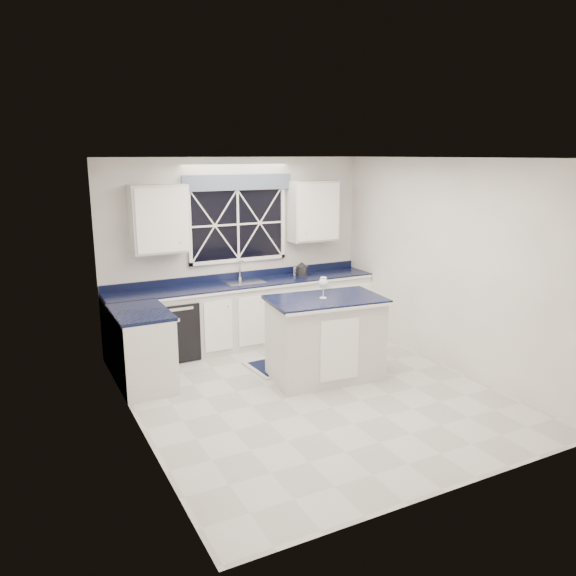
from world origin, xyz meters
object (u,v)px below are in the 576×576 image
dishwasher (173,328)px  kettle (302,269)px  faucet (240,269)px  wine_glass (323,284)px  soap_bottle (297,269)px  island (325,338)px

dishwasher → kettle: kettle is taller
faucet → kettle: size_ratio=1.03×
kettle → wine_glass: bearing=-126.8°
faucet → soap_bottle: (0.90, -0.09, -0.07)m
dishwasher → faucet: 1.31m
wine_glass → island: bearing=-1.0°
dishwasher → kettle: bearing=1.1°
dishwasher → wine_glass: 2.30m
wine_glass → soap_bottle: bearing=72.0°
faucet → island: 1.92m
island → wine_glass: wine_glass is taller
kettle → soap_bottle: bearing=104.3°
faucet → island: bearing=-78.0°
dishwasher → faucet: faucet is taller
dishwasher → wine_glass: (1.44, -1.60, 0.80)m
island → kettle: bearing=76.9°
dishwasher → soap_bottle: bearing=3.0°
dishwasher → soap_bottle: 2.09m
dishwasher → wine_glass: bearing=-48.0°
island → kettle: size_ratio=4.98×
kettle → soap_bottle: 0.08m
dishwasher → kettle: size_ratio=2.80×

